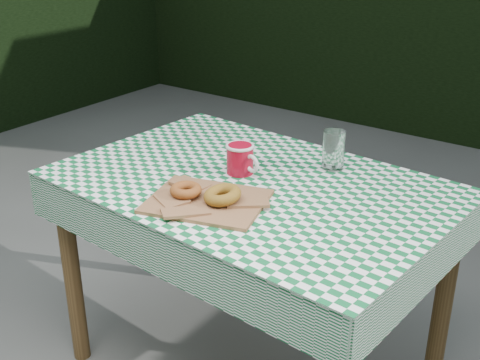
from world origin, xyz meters
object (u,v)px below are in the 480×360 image
(coffee_mug, at_px, (240,159))
(drinking_glass, at_px, (334,150))
(table, at_px, (251,284))
(paper_bag, at_px, (207,200))

(coffee_mug, relative_size, drinking_glass, 1.33)
(coffee_mug, bearing_deg, drinking_glass, 54.19)
(table, height_order, paper_bag, paper_bag)
(paper_bag, height_order, coffee_mug, coffee_mug)
(paper_bag, xyz_separation_m, drinking_glass, (0.17, 0.45, 0.06))
(paper_bag, relative_size, drinking_glass, 2.56)
(paper_bag, relative_size, coffee_mug, 1.92)
(table, bearing_deg, coffee_mug, 158.10)
(table, bearing_deg, paper_bag, -90.20)
(paper_bag, bearing_deg, coffee_mug, 102.48)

